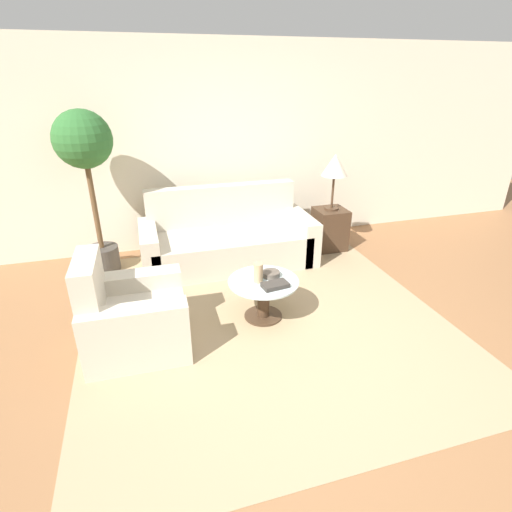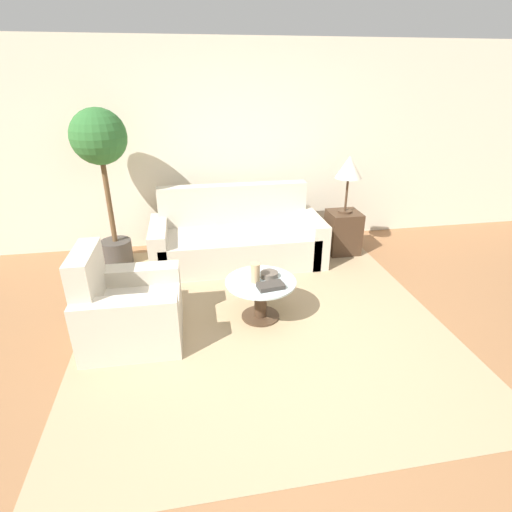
% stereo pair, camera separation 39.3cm
% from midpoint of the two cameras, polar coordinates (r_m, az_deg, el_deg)
% --- Properties ---
extents(ground_plane, '(14.00, 14.00, 0.00)m').
position_cam_midpoint_polar(ground_plane, '(3.37, 2.97, -15.91)').
color(ground_plane, '#8E603D').
extents(wall_back, '(10.00, 0.06, 2.60)m').
position_cam_midpoint_polar(wall_back, '(5.44, -7.10, 15.08)').
color(wall_back, beige).
rests_on(wall_back, ground_plane).
extents(rug, '(3.39, 3.58, 0.01)m').
position_cam_midpoint_polar(rug, '(3.98, -1.82, -8.68)').
color(rug, tan).
rests_on(rug, ground_plane).
extents(sofa_main, '(2.10, 0.91, 0.91)m').
position_cam_midpoint_polar(sofa_main, '(5.05, -6.40, 2.28)').
color(sofa_main, beige).
rests_on(sofa_main, ground_plane).
extents(armchair, '(0.85, 0.82, 0.87)m').
position_cam_midpoint_polar(armchair, '(3.68, -20.69, -8.50)').
color(armchair, beige).
rests_on(armchair, ground_plane).
extents(coffee_table, '(0.67, 0.67, 0.40)m').
position_cam_midpoint_polar(coffee_table, '(3.84, -1.88, -5.47)').
color(coffee_table, '#422D1E').
rests_on(coffee_table, ground_plane).
extents(side_table, '(0.40, 0.40, 0.56)m').
position_cam_midpoint_polar(side_table, '(5.44, 8.46, 3.79)').
color(side_table, '#422D1E').
rests_on(side_table, ground_plane).
extents(table_lamp, '(0.33, 0.33, 0.72)m').
position_cam_midpoint_polar(table_lamp, '(5.20, 9.05, 12.50)').
color(table_lamp, '#422D1E').
rests_on(table_lamp, side_table).
extents(potted_plant, '(0.62, 0.62, 1.86)m').
position_cam_midpoint_polar(potted_plant, '(4.89, -25.31, 12.33)').
color(potted_plant, '#3D3833').
rests_on(potted_plant, ground_plane).
extents(vase, '(0.09, 0.09, 0.19)m').
position_cam_midpoint_polar(vase, '(3.72, -2.70, -2.48)').
color(vase, tan).
rests_on(vase, coffee_table).
extents(bowl, '(0.17, 0.17, 0.05)m').
position_cam_midpoint_polar(bowl, '(3.84, -0.77, -2.64)').
color(bowl, brown).
rests_on(bowl, coffee_table).
extents(book_stack, '(0.26, 0.17, 0.04)m').
position_cam_midpoint_polar(book_stack, '(3.65, -0.39, -4.27)').
color(book_stack, '#38332D').
rests_on(book_stack, coffee_table).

